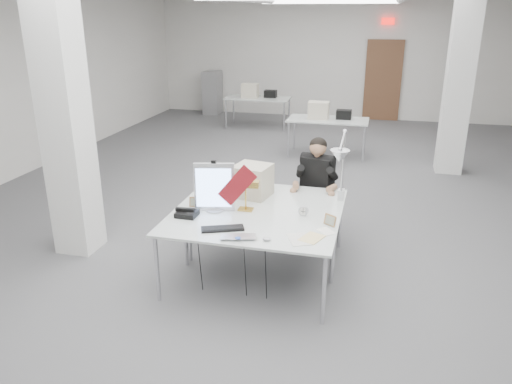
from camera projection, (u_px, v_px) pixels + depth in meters
The scene contains 23 objects.
room_shell at pixel (297, 94), 7.12m from camera, with size 10.04×14.04×3.24m.
desk_main at pixel (247, 227), 5.05m from camera, with size 1.80×0.90×0.03m, color silver.
desk_second at pixel (267, 197), 5.87m from camera, with size 1.80×0.90×0.03m, color silver.
bg_desk_a at pixel (328, 120), 10.02m from camera, with size 1.60×0.80×0.03m, color silver.
bg_desk_b at pixel (258, 98), 12.48m from camera, with size 1.60×0.80×0.03m, color silver.
filing_cabinet at pixel (212, 93), 14.24m from camera, with size 0.45×0.55×1.20m, color gray.
office_chair at pixel (316, 202), 6.46m from camera, with size 0.47×0.47×0.95m, color black, non-canonical shape.
seated_person at pixel (317, 172), 6.27m from camera, with size 0.45×0.56×0.84m, color black, non-canonical shape.
monitor at pixel (214, 187), 5.36m from camera, with size 0.43×0.04×0.54m, color silver.
pennant at pixel (237, 186), 5.25m from camera, with size 0.46×0.01×0.19m, color maroon.
keyboard at pixel (223, 229), 4.97m from camera, with size 0.43×0.14×0.02m, color black.
laptop at pixel (238, 239), 4.73m from camera, with size 0.34×0.22×0.03m, color #B6B6BB.
mouse at pixel (267, 239), 4.73m from camera, with size 0.08×0.05×0.03m, color #ABABB0.
bankers_lamp at pixel (246, 195), 5.40m from camera, with size 0.31×0.13×0.36m, color #D28941, non-canonical shape.
desk_phone at pixel (187, 214), 5.29m from camera, with size 0.22×0.19×0.05m, color black.
picture_frame_left at pixel (196, 202), 5.54m from camera, with size 0.14×0.01×0.11m, color #A97849.
picture_frame_right at pixel (330, 220), 5.06m from camera, with size 0.14×0.01×0.11m, color #B3804D.
desk_clock at pixel (303, 211), 5.30m from camera, with size 0.11×0.11×0.03m, color #B5B5BA.
paper_stack_a at pixel (300, 239), 4.76m from camera, with size 0.20×0.28×0.01m, color silver.
paper_stack_b at pixel (312, 238), 4.78m from camera, with size 0.18×0.25×0.01m, color #F3D891.
paper_stack_c at pixel (326, 231), 4.93m from camera, with size 0.18×0.12×0.01m, color white.
beige_monitor at pixel (253, 181), 5.82m from camera, with size 0.39×0.37×0.37m, color #BEB69E.
architect_lamp at pixel (341, 169), 5.39m from camera, with size 0.24×0.69×0.89m, color silver, non-canonical shape.
Camera 1 is at (1.22, -6.96, 2.81)m, focal length 35.00 mm.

